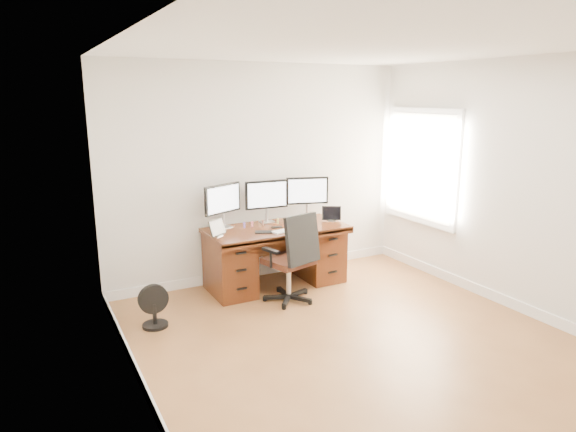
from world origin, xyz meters
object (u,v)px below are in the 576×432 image
desk (276,254)px  monitor_center (267,196)px  floor_fan (154,307)px  office_chair (292,273)px  keyboard (283,231)px

desk → monitor_center: size_ratio=3.09×
floor_fan → office_chair: bearing=-2.5°
floor_fan → monitor_center: size_ratio=0.81×
office_chair → floor_fan: size_ratio=2.34×
desk → keyboard: (-0.02, -0.25, 0.36)m
desk → floor_fan: bearing=-162.9°
desk → keyboard: 0.44m
monitor_center → keyboard: 0.59m
office_chair → floor_fan: office_chair is taller
desk → monitor_center: monitor_center is taller
desk → office_chair: size_ratio=1.63×
office_chair → monitor_center: bearing=69.1°
monitor_center → keyboard: size_ratio=2.02×
floor_fan → keyboard: 1.70m
office_chair → floor_fan: bearing=162.1°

